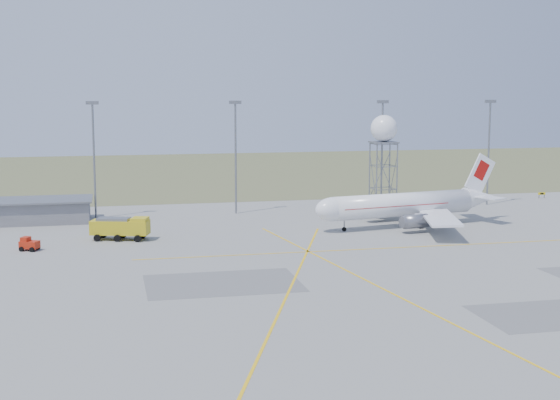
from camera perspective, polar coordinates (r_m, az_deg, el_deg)
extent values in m
plane|color=#A2A39D|center=(83.35, 11.23, -7.72)|extent=(400.00, 400.00, 0.00)
cube|color=#4A5C32|center=(216.91, -3.81, 2.13)|extent=(400.00, 120.00, 0.03)
cube|color=gray|center=(139.32, -17.45, -0.82)|extent=(18.00, 9.00, 3.60)
cube|color=slate|center=(139.04, -17.48, -0.03)|extent=(19.00, 10.00, 0.30)
cylinder|color=slate|center=(139.81, -13.44, 2.75)|extent=(0.36, 0.36, 20.00)
cube|color=slate|center=(139.27, -13.58, 6.93)|extent=(2.20, 0.50, 0.60)
cylinder|color=slate|center=(141.65, -3.26, 3.02)|extent=(0.36, 0.36, 20.00)
cube|color=slate|center=(141.11, -3.30, 7.15)|extent=(2.20, 0.50, 0.60)
cylinder|color=slate|center=(148.75, 7.46, 3.21)|extent=(0.36, 0.36, 20.00)
cube|color=slate|center=(148.24, 7.53, 7.14)|extent=(2.20, 0.50, 0.60)
cylinder|color=slate|center=(157.62, 15.01, 3.27)|extent=(0.36, 0.36, 20.00)
cube|color=slate|center=(157.15, 15.14, 6.98)|extent=(2.20, 0.50, 0.60)
cylinder|color=black|center=(171.16, 18.42, 0.26)|extent=(0.10, 0.10, 0.80)
cylinder|color=black|center=(171.77, 18.76, 0.27)|extent=(0.10, 0.10, 0.80)
cube|color=yellow|center=(171.39, 18.60, 0.45)|extent=(1.60, 0.15, 0.50)
cube|color=black|center=(171.33, 18.61, 0.44)|extent=(0.80, 0.03, 0.30)
cylinder|color=white|center=(129.78, 8.91, -0.34)|extent=(25.51, 8.44, 3.88)
ellipsoid|color=white|center=(123.61, 3.94, -0.68)|extent=(6.82, 4.95, 3.88)
cube|color=black|center=(123.00, 3.46, -0.44)|extent=(1.84, 2.37, 0.95)
cone|color=white|center=(138.55, 14.36, 0.16)|extent=(6.43, 4.88, 3.88)
cube|color=white|center=(138.06, 14.42, 1.83)|extent=(6.16, 1.43, 7.30)
cube|color=#AC0E0B|center=(138.11, 14.50, 2.12)|extent=(3.35, 0.94, 3.74)
cube|color=white|center=(140.65, 13.44, 0.51)|extent=(4.03, 5.82, 0.17)
cube|color=white|center=(135.76, 15.00, 0.18)|extent=(4.03, 5.82, 0.17)
cube|color=white|center=(138.05, 7.49, -0.21)|extent=(12.99, 15.24, 0.35)
cube|color=white|center=(123.53, 11.61, -1.29)|extent=(8.62, 16.20, 0.35)
cylinder|color=slate|center=(134.31, 7.27, -0.82)|extent=(4.42, 2.94, 2.23)
cylinder|color=slate|center=(124.87, 9.88, -1.55)|extent=(4.42, 2.94, 2.23)
cube|color=#AC0E0B|center=(128.76, 8.17, -0.34)|extent=(19.80, 7.41, 0.12)
cylinder|color=black|center=(125.03, 4.72, -2.10)|extent=(0.79, 0.79, 0.87)
cube|color=black|center=(131.32, 9.59, -1.69)|extent=(2.02, 5.90, 0.87)
cylinder|color=slate|center=(131.25, 9.60, -1.50)|extent=(0.27, 0.27, 1.75)
cylinder|color=slate|center=(143.21, 7.08, 1.59)|extent=(0.24, 0.24, 12.83)
cylinder|color=slate|center=(144.58, 8.55, 1.62)|extent=(0.24, 0.24, 12.83)
cylinder|color=slate|center=(148.25, 8.01, 1.79)|extent=(0.24, 0.24, 12.83)
cylinder|color=slate|center=(146.91, 6.56, 1.76)|extent=(0.24, 0.24, 12.83)
cube|color=slate|center=(145.15, 7.60, 4.21)|extent=(4.55, 4.55, 0.25)
sphere|color=white|center=(145.01, 7.62, 5.22)|extent=(4.94, 4.94, 4.94)
cube|color=gold|center=(119.74, -11.62, -1.97)|extent=(9.11, 5.33, 2.11)
cube|color=gold|center=(118.76, -10.21, -1.59)|extent=(3.00, 3.25, 1.34)
cube|color=black|center=(118.58, -9.90, -1.55)|extent=(0.84, 2.41, 0.96)
cube|color=slate|center=(119.80, -12.08, -1.37)|extent=(5.27, 3.63, 0.38)
cube|color=#B3200C|center=(115.24, -17.85, -3.12)|extent=(2.94, 2.48, 1.03)
cube|color=#B3200C|center=(115.37, -18.11, -2.72)|extent=(1.50, 1.67, 0.57)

